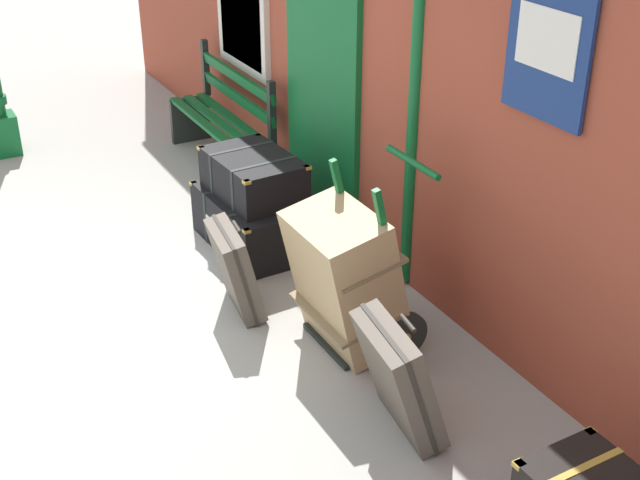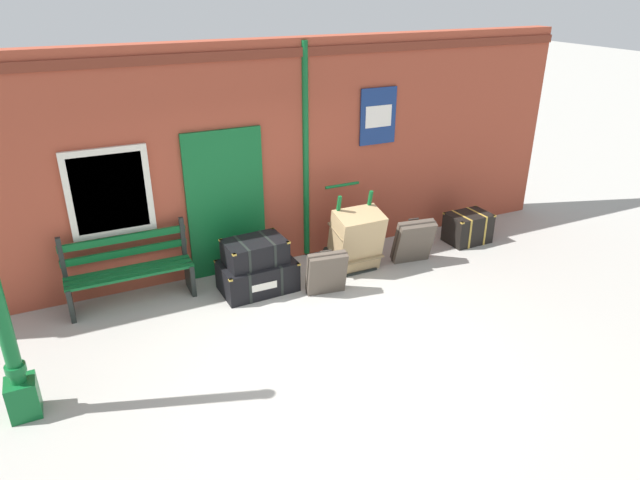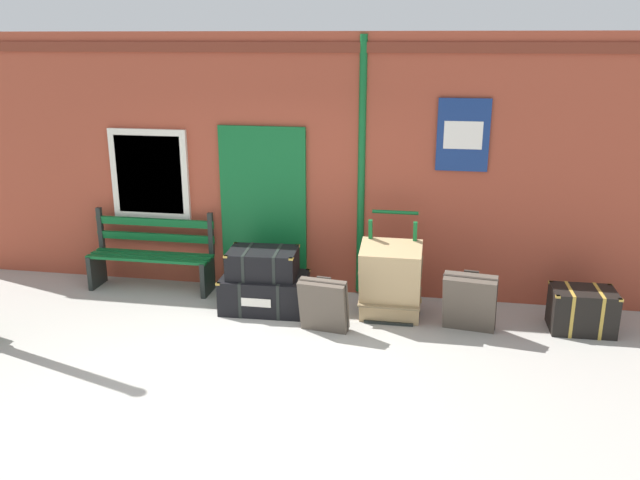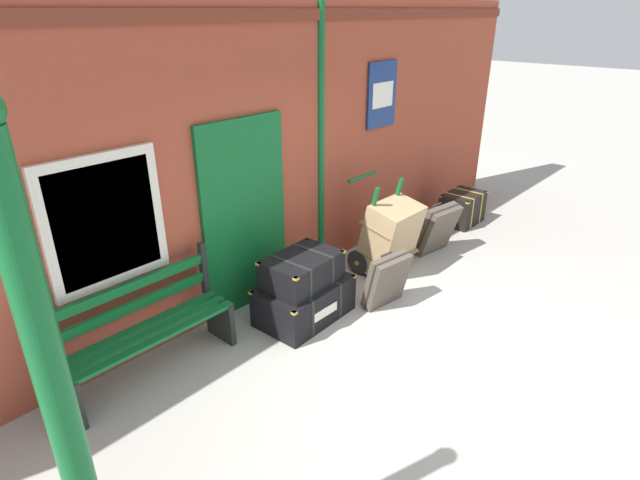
{
  "view_description": "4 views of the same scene",
  "coord_description": "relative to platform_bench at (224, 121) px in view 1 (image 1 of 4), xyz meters",
  "views": [
    {
      "loc": [
        5.2,
        -0.64,
        3.17
      ],
      "look_at": [
        1.08,
        1.59,
        0.7
      ],
      "focal_mm": 47.97,
      "sensor_mm": 36.0,
      "label": 1
    },
    {
      "loc": [
        -2.42,
        -4.83,
        3.9
      ],
      "look_at": [
        0.7,
        1.77,
        0.54
      ],
      "focal_mm": 31.91,
      "sensor_mm": 36.0,
      "label": 2
    },
    {
      "loc": [
        1.68,
        -5.35,
        3.13
      ],
      "look_at": [
        0.39,
        1.83,
        0.87
      ],
      "focal_mm": 36.87,
      "sensor_mm": 36.0,
      "label": 3
    },
    {
      "loc": [
        -3.65,
        -1.55,
        3.07
      ],
      "look_at": [
        0.01,
        1.75,
        0.83
      ],
      "focal_mm": 28.56,
      "sensor_mm": 36.0,
      "label": 4
    }
  ],
  "objects": [
    {
      "name": "platform_bench",
      "position": [
        0.0,
        0.0,
        0.0
      ],
      "size": [
        1.6,
        0.43,
        1.01
      ],
      "color": "#0F5B28",
      "rests_on": "ground"
    },
    {
      "name": "ground_plane",
      "position": [
        1.87,
        -2.16,
        -0.44
      ],
      "size": [
        60.0,
        60.0,
        0.0
      ],
      "primitive_type": "plane",
      "color": "#A3A099"
    },
    {
      "name": "suitcase_olive",
      "position": [
        3.98,
        -0.65,
        -0.09
      ],
      "size": [
        0.61,
        0.45,
        0.71
      ],
      "color": "#51473D",
      "rests_on": "ground"
    },
    {
      "name": "steamer_trunk_base",
      "position": [
        1.6,
        -0.42,
        -0.23
      ],
      "size": [
        1.03,
        0.69,
        0.43
      ],
      "color": "black",
      "rests_on": "ground"
    },
    {
      "name": "suitcase_tan",
      "position": [
        2.41,
        -0.93,
        -0.13
      ],
      "size": [
        0.56,
        0.36,
        0.64
      ],
      "color": "#51473D",
      "rests_on": "ground"
    },
    {
      "name": "porters_trolley",
      "position": [
        3.1,
        -0.3,
        -0.17
      ],
      "size": [
        0.71,
        0.64,
        1.19
      ],
      "color": "black",
      "rests_on": "ground"
    },
    {
      "name": "large_brown_trunk",
      "position": [
        3.1,
        -0.48,
        0.03
      ],
      "size": [
        0.7,
        0.62,
        0.95
      ],
      "color": "tan",
      "rests_on": "ground"
    },
    {
      "name": "steamer_trunk_middle",
      "position": [
        1.59,
        -0.41,
        0.14
      ],
      "size": [
        0.84,
        0.6,
        0.33
      ],
      "color": "black",
      "rests_on": "steamer_trunk_base"
    },
    {
      "name": "brick_facade",
      "position": [
        1.85,
        0.44,
        1.15
      ],
      "size": [
        10.4,
        0.35,
        3.2
      ],
      "color": "#9E422D",
      "rests_on": "ground"
    }
  ]
}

